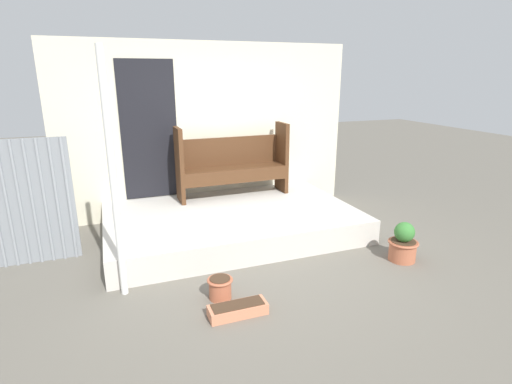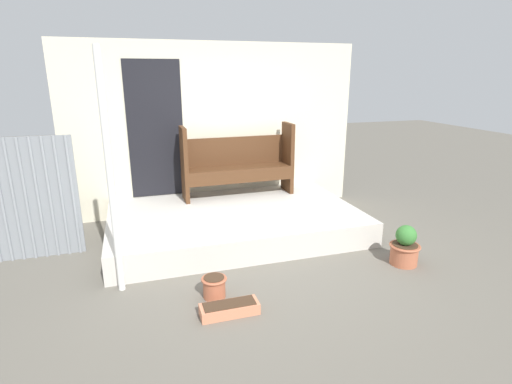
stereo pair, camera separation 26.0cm
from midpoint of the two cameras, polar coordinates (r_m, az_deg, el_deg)
name	(u,v)px [view 2 (the right image)]	position (r m, az deg, el deg)	size (l,w,h in m)	color
ground_plane	(257,266)	(4.70, 1.71, -10.48)	(24.00, 24.00, 0.00)	#666056
porch_slab	(235,222)	(5.55, -1.74, -4.27)	(3.34, 2.09, 0.33)	beige
house_wall	(214,130)	(6.27, -4.87, 8.85)	(4.54, 0.08, 2.60)	beige
support_post	(110,177)	(3.98, -18.37, 1.98)	(0.07, 0.07, 2.39)	white
bench	(238,161)	(6.07, -1.42, 4.42)	(1.68, 0.42, 1.08)	#4C2D19
flower_pot_left	(214,286)	(4.06, -4.12, -13.28)	(0.26, 0.26, 0.22)	#B26042
flower_pot_middle	(405,247)	(5.01, 21.90, -7.37)	(0.35, 0.35, 0.48)	#B26042
planter_box_rect	(229,309)	(3.83, -1.79, -16.36)	(0.55, 0.19, 0.11)	tan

